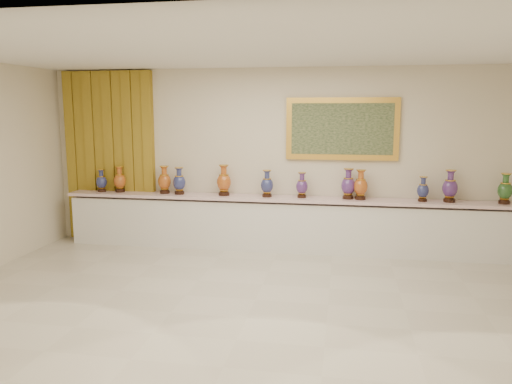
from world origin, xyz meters
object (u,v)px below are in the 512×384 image
(vase_0, at_px, (102,182))
(counter, at_px, (279,224))
(vase_1, at_px, (120,180))
(vase_2, at_px, (165,181))

(vase_0, bearing_deg, counter, 0.10)
(counter, relative_size, vase_1, 16.10)
(vase_1, relative_size, vase_2, 0.95)
(vase_1, xyz_separation_m, vase_2, (0.82, -0.00, 0.01))
(vase_0, height_order, vase_1, vase_1)
(counter, bearing_deg, vase_2, 179.48)
(counter, bearing_deg, vase_0, -179.90)
(counter, xyz_separation_m, vase_0, (-3.13, -0.01, 0.64))
(vase_0, bearing_deg, vase_2, 1.16)
(vase_0, xyz_separation_m, vase_2, (1.15, 0.02, 0.04))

